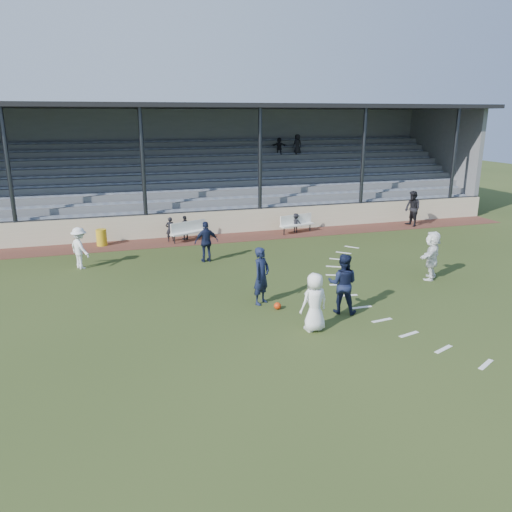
{
  "coord_description": "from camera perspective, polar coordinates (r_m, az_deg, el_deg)",
  "views": [
    {
      "loc": [
        -4.86,
        -13.52,
        6.06
      ],
      "look_at": [
        0.0,
        2.5,
        1.3
      ],
      "focal_mm": 35.0,
      "sensor_mm": 36.0,
      "label": 1
    }
  ],
  "objects": [
    {
      "name": "cinder_track",
      "position": [
        25.24,
        -5.29,
        1.94
      ],
      "size": [
        34.0,
        2.0,
        0.02
      ],
      "primitive_type": "cube",
      "color": "#522A21",
      "rests_on": "ground"
    },
    {
      "name": "player_navy_wing",
      "position": [
        21.21,
        -5.69,
        1.64
      ],
      "size": [
        1.06,
        0.51,
        1.75
      ],
      "primitive_type": "imported",
      "rotation": [
        0.0,
        0.0,
        3.23
      ],
      "color": "#131A35",
      "rests_on": "ground"
    },
    {
      "name": "sub_left_near",
      "position": [
        24.89,
        -9.79,
        3.04
      ],
      "size": [
        0.45,
        0.3,
        1.21
      ],
      "primitive_type": "imported",
      "rotation": [
        0.0,
        0.0,
        3.12
      ],
      "color": "black",
      "rests_on": "cinder_track"
    },
    {
      "name": "player_white_lead",
      "position": [
        14.47,
        6.71,
        -5.26
      ],
      "size": [
        0.93,
        0.69,
        1.74
      ],
      "primitive_type": "imported",
      "rotation": [
        0.0,
        0.0,
        3.31
      ],
      "color": "white",
      "rests_on": "ground"
    },
    {
      "name": "penalty_arc",
      "position": [
        17.32,
        15.7,
        -5.2
      ],
      "size": [
        3.89,
        14.63,
        0.01
      ],
      "color": "white",
      "rests_on": "ground"
    },
    {
      "name": "sub_right",
      "position": [
        26.55,
        4.56,
        3.8
      ],
      "size": [
        0.75,
        0.61,
        1.01
      ],
      "primitive_type": "imported",
      "rotation": [
        0.0,
        0.0,
        2.72
      ],
      "color": "black",
      "rests_on": "cinder_track"
    },
    {
      "name": "sub_left_far",
      "position": [
        25.09,
        -8.08,
        3.21
      ],
      "size": [
        0.77,
        0.54,
        1.22
      ],
      "primitive_type": "imported",
      "rotation": [
        0.0,
        0.0,
        3.51
      ],
      "color": "black",
      "rests_on": "cinder_track"
    },
    {
      "name": "football",
      "position": [
        16.17,
        2.47,
        -5.71
      ],
      "size": [
        0.23,
        0.23,
        0.23
      ],
      "primitive_type": "sphere",
      "color": "red",
      "rests_on": "ground"
    },
    {
      "name": "grandstand",
      "position": [
        30.42,
        -7.63,
        8.45
      ],
      "size": [
        34.6,
        9.0,
        6.61
      ],
      "color": "slate",
      "rests_on": "ground"
    },
    {
      "name": "official",
      "position": [
        29.23,
        17.45,
        5.18
      ],
      "size": [
        0.82,
        1.01,
        1.96
      ],
      "primitive_type": "imported",
      "rotation": [
        0.0,
        0.0,
        4.79
      ],
      "color": "black",
      "rests_on": "cinder_track"
    },
    {
      "name": "retaining_wall",
      "position": [
        26.11,
        -5.79,
        3.73
      ],
      "size": [
        34.0,
        0.18,
        1.2
      ],
      "primitive_type": "cube",
      "color": "beige",
      "rests_on": "ground"
    },
    {
      "name": "ground",
      "position": [
        15.59,
        2.69,
        -7.02
      ],
      "size": [
        90.0,
        90.0,
        0.0
      ],
      "primitive_type": "plane",
      "color": "#2E3D19",
      "rests_on": "ground"
    },
    {
      "name": "player_navy_mid",
      "position": [
        15.86,
        9.88,
        -3.12
      ],
      "size": [
        1.18,
        1.1,
        1.92
      ],
      "primitive_type": "imported",
      "rotation": [
        0.0,
        0.0,
        2.61
      ],
      "color": "#131A35",
      "rests_on": "ground"
    },
    {
      "name": "player_navy_lead",
      "position": [
        16.36,
        0.63,
        -2.28
      ],
      "size": [
        0.84,
        0.8,
        1.92
      ],
      "primitive_type": "imported",
      "rotation": [
        0.0,
        0.0,
        0.67
      ],
      "color": "#131A35",
      "rests_on": "ground"
    },
    {
      "name": "trash_bin",
      "position": [
        24.89,
        -17.24,
        2.04
      ],
      "size": [
        0.49,
        0.49,
        0.79
      ],
      "primitive_type": "cylinder",
      "color": "gold",
      "rests_on": "cinder_track"
    },
    {
      "name": "bench_right",
      "position": [
        26.48,
        4.65,
        3.89
      ],
      "size": [
        2.03,
        0.97,
        0.95
      ],
      "rotation": [
        0.0,
        0.0,
        0.27
      ],
      "color": "white",
      "rests_on": "cinder_track"
    },
    {
      "name": "bench_left",
      "position": [
        24.94,
        -7.7,
        3.05
      ],
      "size": [
        1.99,
        1.23,
        0.95
      ],
      "rotation": [
        0.0,
        0.0,
        0.41
      ],
      "color": "white",
      "rests_on": "cinder_track"
    },
    {
      "name": "player_white_wing",
      "position": [
        21.4,
        -19.48,
        0.86
      ],
      "size": [
        1.12,
        1.27,
        1.7
      ],
      "primitive_type": "imported",
      "rotation": [
        0.0,
        0.0,
        2.12
      ],
      "color": "white",
      "rests_on": "ground"
    },
    {
      "name": "player_white_back",
      "position": [
        19.99,
        19.45,
        0.08
      ],
      "size": [
        1.62,
        1.6,
        1.87
      ],
      "primitive_type": "imported",
      "rotation": [
        0.0,
        0.0,
        3.91
      ],
      "color": "white",
      "rests_on": "ground"
    }
  ]
}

